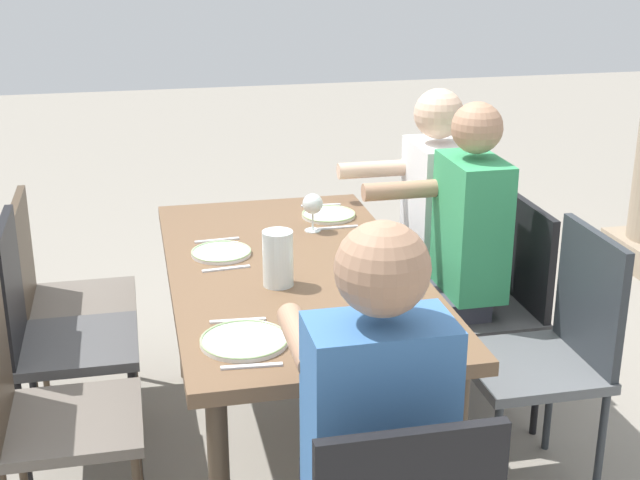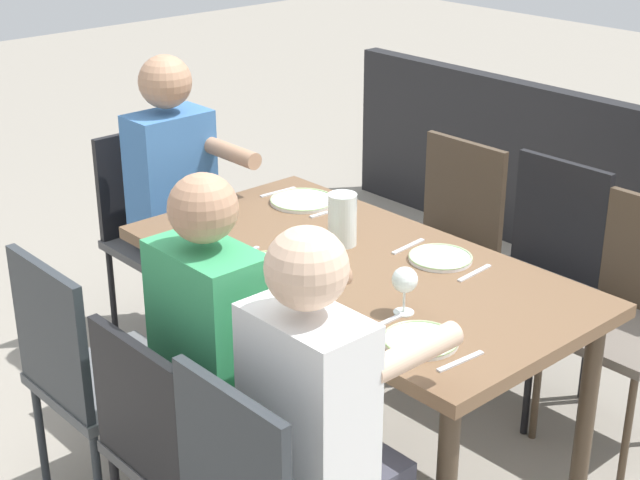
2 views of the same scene
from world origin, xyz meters
TOP-DOWN VIEW (x-y plane):
  - ground_plane at (0.00, 0.00)m, footprint 16.00×16.00m
  - dining_table at (0.00, 0.00)m, footprint 1.63×0.86m
  - chair_west_south at (-0.58, -0.85)m, footprint 0.44×0.44m
  - chair_mid_north at (-0.16, 0.85)m, footprint 0.44×0.44m
  - chair_mid_south at (-0.16, -0.85)m, footprint 0.44×0.44m
  - chair_east_north at (0.33, 0.85)m, footprint 0.44×0.44m
  - chair_east_south at (0.33, -0.85)m, footprint 0.44×0.44m
  - chair_head_east at (1.24, 0.00)m, footprint 0.44×0.44m
  - diner_woman_green at (1.04, -0.00)m, footprint 0.50×0.35m
  - diner_man_white at (-0.58, 0.66)m, footprint 0.35×0.49m
  - diner_guest_third at (-0.16, 0.66)m, footprint 0.34×0.49m
  - plate_0 at (-0.53, 0.25)m, footprint 0.22×0.22m
  - wine_glass_0 at (-0.37, 0.15)m, footprint 0.08×0.08m
  - fork_0 at (-0.68, 0.25)m, footprint 0.03×0.17m
  - spoon_0 at (-0.38, 0.25)m, footprint 0.02×0.17m
  - plate_1 at (-0.18, -0.23)m, footprint 0.22×0.22m
  - fork_1 at (-0.33, -0.23)m, footprint 0.03×0.17m
  - spoon_1 at (-0.03, -0.23)m, footprint 0.03×0.17m
  - plate_2 at (0.16, 0.25)m, footprint 0.23×0.23m
  - fork_2 at (0.01, 0.25)m, footprint 0.02×0.17m
  - spoon_2 at (0.31, 0.25)m, footprint 0.03×0.17m
  - plate_3 at (0.55, -0.24)m, footprint 0.26×0.26m
  - fork_3 at (0.40, -0.24)m, footprint 0.03×0.17m
  - spoon_3 at (0.70, -0.24)m, footprint 0.03×0.17m
  - water_pitcher at (0.14, -0.07)m, footprint 0.10×0.10m

SIDE VIEW (x-z plane):
  - ground_plane at x=0.00m, z-range 0.00..0.00m
  - chair_mid_north at x=-0.16m, z-range 0.08..0.97m
  - chair_west_south at x=-0.58m, z-range 0.07..0.98m
  - chair_east_south at x=0.33m, z-range 0.06..0.99m
  - chair_head_east at x=1.24m, z-range 0.07..1.01m
  - chair_east_north at x=0.33m, z-range 0.07..1.02m
  - chair_mid_south at x=-0.16m, z-range 0.07..1.03m
  - diner_man_white at x=-0.58m, z-range 0.05..1.33m
  - diner_guest_third at x=-0.16m, z-range 0.04..1.34m
  - dining_table at x=0.00m, z-range 0.31..1.09m
  - diner_woman_green at x=1.04m, z-range 0.05..1.36m
  - fork_0 at x=-0.68m, z-range 0.78..0.78m
  - spoon_0 at x=-0.38m, z-range 0.78..0.78m
  - fork_1 at x=-0.33m, z-range 0.78..0.78m
  - spoon_1 at x=-0.03m, z-range 0.78..0.78m
  - fork_2 at x=0.01m, z-range 0.78..0.78m
  - spoon_2 at x=0.31m, z-range 0.78..0.78m
  - fork_3 at x=0.40m, z-range 0.78..0.78m
  - spoon_3 at x=0.70m, z-range 0.78..0.78m
  - plate_3 at x=0.55m, z-range 0.78..0.79m
  - plate_2 at x=0.16m, z-range 0.78..0.79m
  - plate_0 at x=-0.53m, z-range 0.78..0.79m
  - plate_1 at x=-0.18m, z-range 0.78..0.79m
  - water_pitcher at x=0.14m, z-range 0.77..0.96m
  - wine_glass_0 at x=-0.37m, z-range 0.81..0.96m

